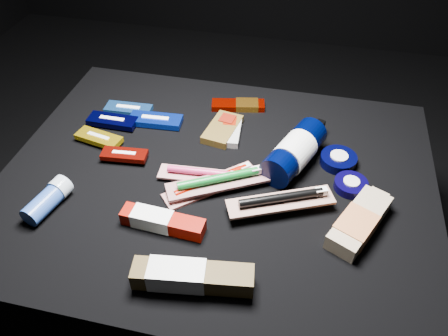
% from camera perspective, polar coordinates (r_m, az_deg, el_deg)
% --- Properties ---
extents(ground, '(3.00, 3.00, 0.00)m').
position_cam_1_polar(ground, '(1.31, -0.76, -13.77)').
color(ground, black).
rests_on(ground, ground).
extents(cloth_table, '(0.98, 0.78, 0.40)m').
position_cam_1_polar(cloth_table, '(1.14, -0.85, -8.29)').
color(cloth_table, black).
rests_on(cloth_table, ground).
extents(luna_bar_0, '(0.13, 0.05, 0.02)m').
position_cam_1_polar(luna_bar_0, '(1.21, -12.36, 7.52)').
color(luna_bar_0, '#225FB3').
rests_on(luna_bar_0, cloth_table).
extents(luna_bar_1, '(0.14, 0.06, 0.02)m').
position_cam_1_polar(luna_bar_1, '(1.16, -8.93, 6.19)').
color(luna_bar_1, '#0A2CB6').
rests_on(luna_bar_1, cloth_table).
extents(luna_bar_2, '(0.13, 0.05, 0.02)m').
position_cam_1_polar(luna_bar_2, '(1.17, -14.36, 5.99)').
color(luna_bar_2, black).
rests_on(luna_bar_2, cloth_table).
extents(luna_bar_3, '(0.12, 0.07, 0.02)m').
position_cam_1_polar(luna_bar_3, '(1.12, -16.03, 3.79)').
color(luna_bar_3, gold).
rests_on(luna_bar_3, cloth_table).
extents(luna_bar_4, '(0.11, 0.05, 0.01)m').
position_cam_1_polar(luna_bar_4, '(1.05, -12.89, 1.71)').
color(luna_bar_4, maroon).
rests_on(luna_bar_4, cloth_table).
extents(clif_bar_0, '(0.09, 0.13, 0.02)m').
position_cam_1_polar(clif_bar_0, '(1.12, -0.09, 5.26)').
color(clif_bar_0, '#523F17').
rests_on(clif_bar_0, cloth_table).
extents(clif_bar_1, '(0.07, 0.12, 0.02)m').
position_cam_1_polar(clif_bar_1, '(1.11, 0.61, 4.95)').
color(clif_bar_1, '#AAABA3').
rests_on(clif_bar_1, cloth_table).
extents(power_bar, '(0.15, 0.07, 0.02)m').
position_cam_1_polar(power_bar, '(1.20, 2.25, 8.20)').
color(power_bar, '#7A0900').
rests_on(power_bar, cloth_table).
extents(lotion_bottle, '(0.14, 0.24, 0.08)m').
position_cam_1_polar(lotion_bottle, '(1.02, 9.20, 2.13)').
color(lotion_bottle, black).
rests_on(lotion_bottle, cloth_table).
extents(cream_tin_upper, '(0.08, 0.08, 0.03)m').
position_cam_1_polar(cream_tin_upper, '(1.05, 14.71, 1.05)').
color(cream_tin_upper, black).
rests_on(cream_tin_upper, cloth_table).
extents(cream_tin_lower, '(0.07, 0.07, 0.02)m').
position_cam_1_polar(cream_tin_lower, '(1.00, 16.22, -2.11)').
color(cream_tin_lower, black).
rests_on(cream_tin_lower, cloth_table).
extents(bodywash_bottle, '(0.13, 0.19, 0.04)m').
position_cam_1_polar(bodywash_bottle, '(0.92, 17.16, -6.88)').
color(bodywash_bottle, tan).
rests_on(bodywash_bottle, cloth_table).
extents(deodorant_stick, '(0.07, 0.12, 0.05)m').
position_cam_1_polar(deodorant_stick, '(0.99, -21.98, -3.86)').
color(deodorant_stick, '#254696').
rests_on(deodorant_stick, cloth_table).
extents(toothbrush_pack_0, '(0.20, 0.19, 0.02)m').
position_cam_1_polar(toothbrush_pack_0, '(0.97, -1.47, -1.91)').
color(toothbrush_pack_0, '#B4AFA9').
rests_on(toothbrush_pack_0, cloth_table).
extents(toothbrush_pack_1, '(0.20, 0.06, 0.02)m').
position_cam_1_polar(toothbrush_pack_1, '(0.98, -2.78, -0.78)').
color(toothbrush_pack_1, silver).
rests_on(toothbrush_pack_1, cloth_table).
extents(toothbrush_pack_2, '(0.23, 0.16, 0.03)m').
position_cam_1_polar(toothbrush_pack_2, '(0.95, -0.57, -1.63)').
color(toothbrush_pack_2, '#A49F99').
rests_on(toothbrush_pack_2, cloth_table).
extents(toothbrush_pack_3, '(0.23, 0.14, 0.03)m').
position_cam_1_polar(toothbrush_pack_3, '(0.91, 7.62, -4.13)').
color(toothbrush_pack_3, '#ACA6A1').
rests_on(toothbrush_pack_3, cloth_table).
extents(toothpaste_carton_red, '(0.17, 0.05, 0.03)m').
position_cam_1_polar(toothpaste_carton_red, '(0.90, -8.46, -6.84)').
color(toothpaste_carton_red, '#7F0900').
rests_on(toothpaste_carton_red, cloth_table).
extents(toothpaste_carton_green, '(0.22, 0.08, 0.04)m').
position_cam_1_polar(toothpaste_carton_green, '(0.80, -4.82, -13.89)').
color(toothpaste_carton_green, '#3F3012').
rests_on(toothpaste_carton_green, cloth_table).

